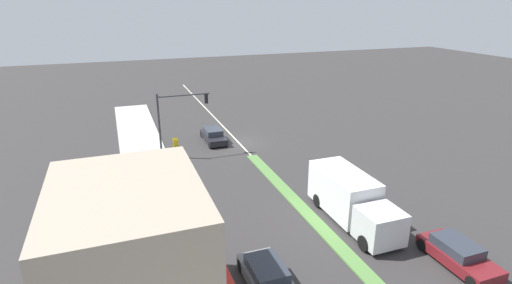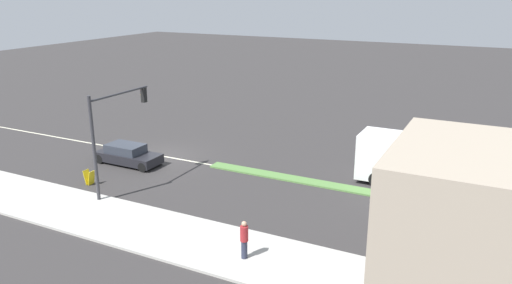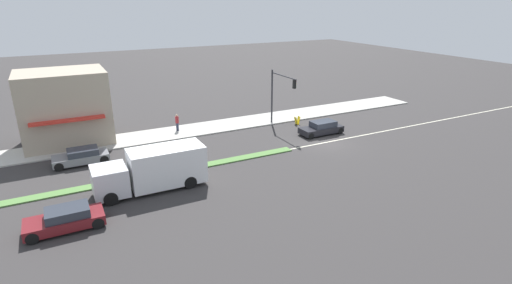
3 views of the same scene
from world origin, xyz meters
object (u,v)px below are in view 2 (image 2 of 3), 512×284
traffic_signal_main (112,124)px  delivery_truck (421,163)px  pedestrian (244,239)px  suv_grey (494,251)px  warning_aframe_sign (89,177)px  sedan_dark (128,155)px

traffic_signal_main → delivery_truck: size_ratio=0.75×
pedestrian → delivery_truck: delivery_truck is taller
delivery_truck → suv_grey: delivery_truck is taller
warning_aframe_sign → suv_grey: 21.17m
delivery_truck → suv_grey: size_ratio=1.79×
warning_aframe_sign → delivery_truck: (-8.17, 17.00, 1.04)m
warning_aframe_sign → delivery_truck: delivery_truck is taller
traffic_signal_main → delivery_truck: traffic_signal_main is taller
traffic_signal_main → pedestrian: traffic_signal_main is taller
warning_aframe_sign → suv_grey: (-0.97, 21.15, 0.18)m
traffic_signal_main → sedan_dark: 5.73m
pedestrian → sedan_dark: pedestrian is taller
delivery_truck → sedan_dark: 17.96m
traffic_signal_main → sedan_dark: bearing=-146.7°
suv_grey → traffic_signal_main: bearing=-86.6°
pedestrian → delivery_truck: 12.64m
pedestrian → warning_aframe_sign: 12.40m
suv_grey → sedan_dark: (-2.80, -21.54, 0.01)m
delivery_truck → warning_aframe_sign: bearing=-64.3°
warning_aframe_sign → delivery_truck: bearing=115.7°
pedestrian → sedan_dark: bearing=-120.2°
pedestrian → warning_aframe_sign: size_ratio=1.99×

